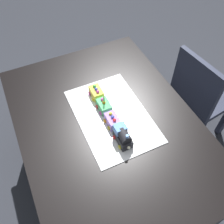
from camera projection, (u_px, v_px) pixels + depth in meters
The scene contains 9 objects.
ground_plane at pixel (109, 177), 2.02m from camera, with size 8.00×8.00×0.00m, color #2D3038.
dining_table at pixel (108, 133), 1.53m from camera, with size 1.40×1.00×0.74m.
chair at pixel (200, 96), 1.94m from camera, with size 0.45×0.45×0.86m.
cake_board at pixel (112, 115), 1.48m from camera, with size 0.60×0.40×0.00m, color silver.
cake_locomotive at pixel (123, 136), 1.33m from camera, with size 0.14×0.08×0.12m.
cake_car_flatbed_lavender at pixel (113, 120), 1.42m from camera, with size 0.10×0.08×0.07m.
cake_car_gondola_mint_green at pixel (104, 106), 1.48m from camera, with size 0.10×0.08×0.07m.
cake_car_caboose_lemon at pixel (96, 93), 1.55m from camera, with size 0.10×0.08×0.07m.
birthday_candle at pixel (104, 99), 1.43m from camera, with size 0.01×0.01×0.05m.
Camera 1 is at (-0.78, 0.34, 1.91)m, focal length 40.05 mm.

